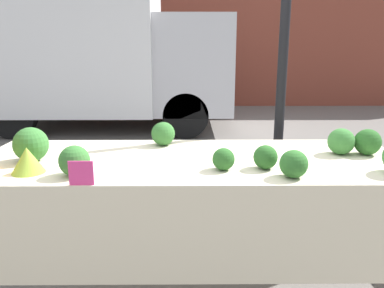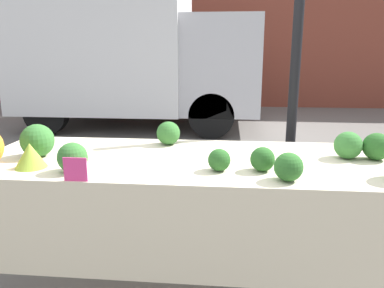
% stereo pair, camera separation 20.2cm
% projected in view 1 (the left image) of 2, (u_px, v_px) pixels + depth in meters
% --- Properties ---
extents(building_facade, '(16.00, 0.60, 4.74)m').
position_uv_depth(building_facade, '(189.00, 12.00, 9.49)').
color(building_facade, brown).
rests_on(building_facade, ground_plane).
extents(tent_pole, '(0.07, 0.07, 2.20)m').
position_uv_depth(tent_pole, '(281.00, 94.00, 2.69)').
color(tent_pole, black).
rests_on(tent_pole, ground_plane).
extents(parked_truck, '(4.28, 2.28, 2.62)m').
position_uv_depth(parked_truck, '(102.00, 52.00, 6.79)').
color(parked_truck, white).
rests_on(parked_truck, ground_plane).
extents(market_table, '(2.34, 0.86, 0.84)m').
position_uv_depth(market_table, '(192.00, 179.00, 2.00)').
color(market_table, beige).
rests_on(market_table, ground_plane).
extents(romanesco_head, '(0.16, 0.16, 0.13)m').
position_uv_depth(romanesco_head, '(28.00, 160.00, 1.79)').
color(romanesco_head, '#93B238').
rests_on(romanesco_head, market_table).
extents(broccoli_head_1, '(0.15, 0.15, 0.15)m').
position_uv_depth(broccoli_head_1, '(368.00, 142.00, 2.10)').
color(broccoli_head_1, '#285B23').
rests_on(broccoli_head_1, market_table).
extents(broccoli_head_2, '(0.12, 0.12, 0.12)m').
position_uv_depth(broccoli_head_2, '(265.00, 157.00, 1.85)').
color(broccoli_head_2, '#285B23').
rests_on(broccoli_head_2, market_table).
extents(broccoli_head_3, '(0.15, 0.15, 0.15)m').
position_uv_depth(broccoli_head_3, '(163.00, 134.00, 2.31)').
color(broccoli_head_3, '#336B2D').
rests_on(broccoli_head_3, market_table).
extents(broccoli_head_4, '(0.15, 0.15, 0.15)m').
position_uv_depth(broccoli_head_4, '(341.00, 141.00, 2.11)').
color(broccoli_head_4, '#387533').
rests_on(broccoli_head_4, market_table).
extents(broccoli_head_5, '(0.18, 0.18, 0.18)m').
position_uv_depth(broccoli_head_5, '(31.00, 144.00, 1.97)').
color(broccoli_head_5, '#336B2D').
rests_on(broccoli_head_5, market_table).
extents(broccoli_head_6, '(0.11, 0.11, 0.11)m').
position_uv_depth(broccoli_head_6, '(224.00, 159.00, 1.83)').
color(broccoli_head_6, '#285B23').
rests_on(broccoli_head_6, market_table).
extents(broccoli_head_7, '(0.15, 0.15, 0.15)m').
position_uv_depth(broccoli_head_7, '(74.00, 161.00, 1.74)').
color(broccoli_head_7, '#336B2D').
rests_on(broccoli_head_7, market_table).
extents(broccoli_head_8, '(0.13, 0.13, 0.13)m').
position_uv_depth(broccoli_head_8, '(294.00, 164.00, 1.72)').
color(broccoli_head_8, '#2D6628').
rests_on(broccoli_head_8, market_table).
extents(price_sign, '(0.11, 0.01, 0.11)m').
position_uv_depth(price_sign, '(81.00, 173.00, 1.62)').
color(price_sign, '#E53D84').
rests_on(price_sign, market_table).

